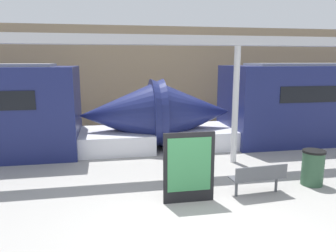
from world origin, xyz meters
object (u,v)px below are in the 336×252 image
Objects in this scene: poster_board at (189,167)px; support_column_near at (235,106)px; bench_near at (259,176)px; trash_bin at (313,167)px.

poster_board is 0.45× the size of support_column_near.
bench_near is at bearing 2.21° from poster_board.
bench_near is at bearing -167.76° from trash_bin.
poster_board is (-3.55, -0.45, 0.38)m from trash_bin.
trash_bin is at bearing 7.20° from poster_board.
bench_near is 3.06m from support_column_near.
bench_near is 0.38× the size of support_column_near.
support_column_near is (-1.32, 2.31, 1.40)m from trash_bin.
bench_near is 1.84m from poster_board.
support_column_near is (0.43, 2.69, 1.39)m from bench_near.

